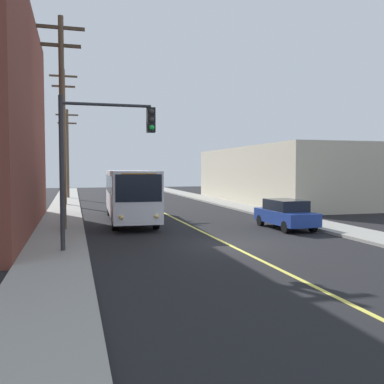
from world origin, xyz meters
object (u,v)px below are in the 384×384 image
object	(u,v)px
utility_pole_far	(68,149)
traffic_signal_left_corner	(102,144)
city_bus	(129,192)
parked_car_blue	(285,214)
utility_pole_near	(62,114)
utility_pole_mid	(64,131)

from	to	relation	value
utility_pole_far	traffic_signal_left_corner	world-z (taller)	utility_pole_far
city_bus	parked_car_blue	world-z (taller)	city_bus
parked_car_blue	city_bus	bearing A→B (deg)	142.09
traffic_signal_left_corner	parked_car_blue	bearing A→B (deg)	21.75
utility_pole_near	traffic_signal_left_corner	size ratio (longest dim) A/B	1.84
parked_car_blue	utility_pole_near	xyz separation A→B (m)	(-11.81, 2.02, 5.33)
city_bus	utility_pole_mid	world-z (taller)	utility_pole_mid
parked_car_blue	utility_pole_near	distance (m)	13.12
traffic_signal_left_corner	city_bus	bearing A→B (deg)	77.14
parked_car_blue	utility_pole_near	bearing A→B (deg)	170.32
parked_car_blue	traffic_signal_left_corner	size ratio (longest dim) A/B	0.74
utility_pole_near	traffic_signal_left_corner	bearing A→B (deg)	-75.05
utility_pole_far	city_bus	bearing A→B (deg)	-79.49
parked_car_blue	utility_pole_mid	distance (m)	22.90
city_bus	utility_pole_near	world-z (taller)	utility_pole_near
parked_car_blue	utility_pole_mid	world-z (taller)	utility_pole_mid
city_bus	utility_pole_far	xyz separation A→B (m)	(-4.01, 21.61, 3.65)
city_bus	parked_car_blue	xyz separation A→B (m)	(7.86, -6.12, -0.98)
city_bus	utility_pole_mid	xyz separation A→B (m)	(-4.16, 12.48, 4.84)
city_bus	utility_pole_far	bearing A→B (deg)	100.51
utility_pole_near	utility_pole_mid	xyz separation A→B (m)	(-0.21, 16.58, 0.48)
utility_pole_mid	city_bus	bearing A→B (deg)	-71.55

